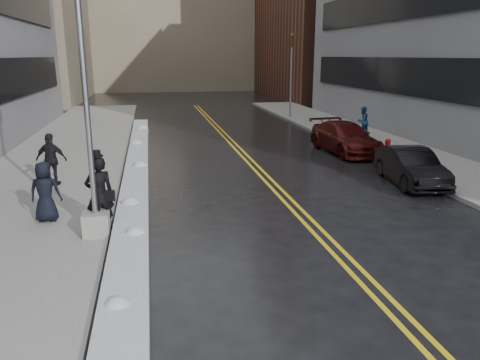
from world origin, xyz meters
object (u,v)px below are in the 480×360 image
traffic_signal (291,72)px  lamppost (90,143)px  pedestrian_d (52,160)px  pedestrian_c (45,192)px  car_maroon (345,138)px  pedestrian_fedora (99,194)px  pedestrian_east (363,121)px  fire_hydrant (388,146)px  car_black (411,166)px

traffic_signal → lamppost: bearing=-118.2°
lamppost → traffic_signal: bearing=61.8°
pedestrian_d → lamppost: bearing=124.7°
pedestrian_c → car_maroon: (12.25, 8.10, -0.27)m
pedestrian_fedora → pedestrian_d: size_ratio=1.07×
lamppost → pedestrian_east: size_ratio=4.66×
fire_hydrant → car_maroon: car_maroon is taller
traffic_signal → pedestrian_d: traffic_signal is taller
pedestrian_c → car_maroon: 14.69m
fire_hydrant → car_maroon: 2.09m
pedestrian_fedora → pedestrian_d: bearing=-86.7°
pedestrian_fedora → pedestrian_d: 5.30m
lamppost → pedestrian_d: lamppost is taller
fire_hydrant → pedestrian_fedora: bearing=-147.8°
fire_hydrant → car_black: car_black is taller
fire_hydrant → pedestrian_c: size_ratio=0.43×
pedestrian_c → pedestrian_east: pedestrian_c is taller
car_black → car_maroon: (0.00, 5.99, 0.06)m
pedestrian_fedora → car_black: 11.16m
pedestrian_east → car_maroon: pedestrian_east is taller
pedestrian_east → car_black: size_ratio=0.40×
traffic_signal → pedestrian_c: bearing=-122.7°
lamppost → fire_hydrant: (12.30, 8.00, -1.98)m
car_maroon → lamppost: bearing=-142.4°
pedestrian_c → pedestrian_east: (14.92, 11.87, -0.03)m
pedestrian_fedora → pedestrian_c: size_ratio=1.18×
fire_hydrant → car_maroon: bearing=136.1°
pedestrian_c → car_black: pedestrian_c is taller
car_black → car_maroon: 5.99m
traffic_signal → pedestrian_d: bearing=-129.4°
fire_hydrant → pedestrian_east: size_ratio=0.45×
lamppost → pedestrian_d: bearing=110.9°
car_black → pedestrian_fedora: bearing=-156.6°
pedestrian_c → lamppost: bearing=141.1°
lamppost → pedestrian_fedora: (0.10, 0.32, -1.39)m
traffic_signal → pedestrian_c: size_ratio=3.55×
traffic_signal → pedestrian_east: size_ratio=3.66×
pedestrian_c → pedestrian_east: size_ratio=1.03×
fire_hydrant → lamppost: bearing=-147.0°
pedestrian_fedora → pedestrian_d: pedestrian_fedora is taller
traffic_signal → pedestrian_d: (-13.78, -16.81, -2.32)m
pedestrian_east → car_maroon: bearing=28.4°
traffic_signal → pedestrian_d: size_ratio=3.22×
pedestrian_fedora → pedestrian_c: pedestrian_fedora is taller
lamppost → car_black: lamppost is taller
car_maroon → pedestrian_fedora: bearing=-143.1°
traffic_signal → car_maroon: traffic_signal is taller
pedestrian_fedora → car_black: size_ratio=0.49×
fire_hydrant → car_black: 4.79m
pedestrian_c → pedestrian_east: bearing=-137.5°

